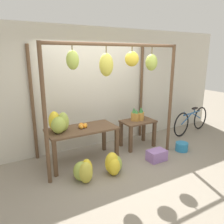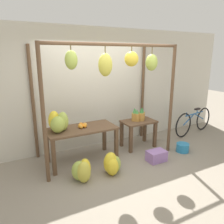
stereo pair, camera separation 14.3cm
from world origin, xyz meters
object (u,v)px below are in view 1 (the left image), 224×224
orange_pile (83,126)px  pineapple_cluster (138,115)px  banana_pile_ground_right (114,164)px  banana_pile_on_table (59,123)px  parked_bicycle (191,121)px  fruit_crate_white (157,155)px  banana_pile_ground_left (84,171)px  blue_bucket (182,147)px

orange_pile → pineapple_cluster: 1.45m
pineapple_cluster → banana_pile_ground_right: pineapple_cluster is taller
banana_pile_on_table → banana_pile_ground_right: (0.79, -0.76, -0.73)m
pineapple_cluster → parked_bicycle: pineapple_cluster is taller
pineapple_cluster → fruit_crate_white: (-0.09, -0.84, -0.67)m
fruit_crate_white → pineapple_cluster: bearing=83.7°
banana_pile_ground_left → parked_bicycle: (3.66, 0.79, 0.17)m
banana_pile_ground_left → fruit_crate_white: bearing=-2.1°
fruit_crate_white → parked_bicycle: 2.20m
banana_pile_ground_right → blue_bucket: banana_pile_ground_right is taller
orange_pile → fruit_crate_white: orange_pile is taller
parked_bicycle → orange_pile: bearing=-178.3°
banana_pile_on_table → orange_pile: 0.51m
banana_pile_on_table → pineapple_cluster: 1.94m
banana_pile_on_table → orange_pile: bearing=-0.1°
pineapple_cluster → blue_bucket: (0.74, -0.76, -0.69)m
banana_pile_ground_left → blue_bucket: (2.48, 0.02, -0.08)m
blue_bucket → parked_bicycle: parked_bicycle is taller
banana_pile_on_table → blue_bucket: 2.88m
banana_pile_on_table → fruit_crate_white: (1.85, -0.76, -0.80)m
orange_pile → banana_pile_ground_right: orange_pile is taller
pineapple_cluster → banana_pile_ground_right: (-1.15, -0.85, -0.60)m
pineapple_cluster → banana_pile_ground_left: size_ratio=0.80×
orange_pile → blue_bucket: bearing=-17.0°
fruit_crate_white → parked_bicycle: parked_bicycle is taller
banana_pile_on_table → blue_bucket: banana_pile_on_table is taller
pineapple_cluster → banana_pile_ground_left: bearing=-155.7°
pineapple_cluster → parked_bicycle: bearing=0.3°
orange_pile → banana_pile_ground_right: (0.30, -0.76, -0.59)m
fruit_crate_white → banana_pile_ground_left: bearing=177.9°
orange_pile → banana_pile_ground_left: bearing=-112.5°
banana_pile_ground_right → fruit_crate_white: banana_pile_ground_right is taller
banana_pile_ground_left → banana_pile_ground_right: bearing=-6.3°
fruit_crate_white → blue_bucket: (0.83, 0.08, -0.01)m
pineapple_cluster → banana_pile_ground_left: (-1.74, -0.78, -0.60)m
banana_pile_ground_left → parked_bicycle: parked_bicycle is taller
banana_pile_on_table → pineapple_cluster: (1.94, 0.09, -0.13)m
banana_pile_ground_left → fruit_crate_white: (1.64, -0.06, -0.07)m
parked_bicycle → blue_bucket: bearing=-146.8°
blue_bucket → pineapple_cluster: bearing=134.2°
banana_pile_on_table → fruit_crate_white: 2.15m
orange_pile → fruit_crate_white: 1.69m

